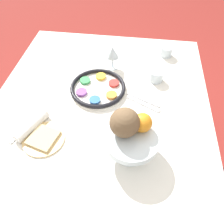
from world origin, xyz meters
TOP-DOWN VIEW (x-y plane):
  - ground_plane at (0.00, 0.00)m, footprint 8.00×8.00m
  - dining_table at (0.00, 0.00)m, footprint 1.50×1.07m
  - seder_plate at (-0.22, -0.03)m, footprint 0.29×0.29m
  - wine_glass at (-0.42, 0.02)m, footprint 0.07×0.07m
  - fruit_stand at (0.13, 0.17)m, footprint 0.22×0.22m
  - orange_fruit at (0.09, 0.20)m, footprint 0.07×0.07m
  - coconut at (0.11, 0.14)m, footprint 0.11×0.11m
  - bread_plate at (0.11, -0.21)m, footprint 0.18×0.18m
  - napkin_roll at (0.06, -0.27)m, footprint 0.18×0.11m
  - cup_near at (-0.34, 0.27)m, footprint 0.08×0.08m
  - cup_mid at (-0.58, 0.33)m, footprint 0.08×0.08m
  - fork_left at (-0.18, 0.21)m, footprint 0.09×0.17m
  - fork_right at (-0.15, 0.21)m, footprint 0.10×0.17m
  - spoon at (0.08, -0.32)m, footprint 0.16×0.08m

SIDE VIEW (x-z plane):
  - ground_plane at x=0.00m, z-range 0.00..0.00m
  - dining_table at x=0.00m, z-range 0.00..0.77m
  - spoon at x=0.08m, z-range 0.77..0.77m
  - fork_left at x=-0.18m, z-range 0.77..0.77m
  - fork_right at x=-0.15m, z-range 0.77..0.77m
  - bread_plate at x=0.11m, z-range 0.76..0.78m
  - seder_plate at x=-0.22m, z-range 0.77..0.80m
  - napkin_roll at x=0.06m, z-range 0.77..0.81m
  - cup_near at x=-0.34m, z-range 0.77..0.83m
  - cup_mid at x=-0.58m, z-range 0.77..0.83m
  - wine_glass at x=-0.42m, z-range 0.79..0.92m
  - fruit_stand at x=0.13m, z-range 0.80..0.92m
  - orange_fruit at x=0.09m, z-range 0.88..0.96m
  - coconut at x=0.11m, z-range 0.88..1.00m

